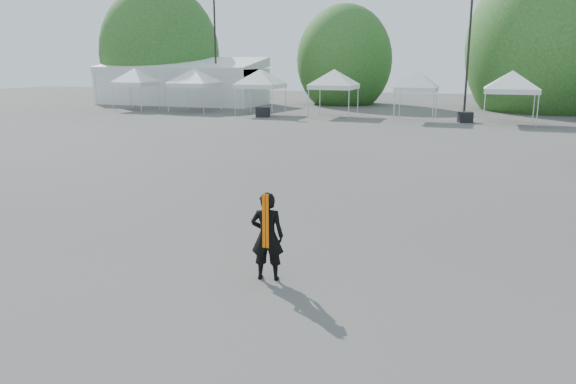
% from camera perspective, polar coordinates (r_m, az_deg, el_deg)
% --- Properties ---
extents(ground, '(120.00, 120.00, 0.00)m').
position_cam_1_polar(ground, '(12.64, -2.31, -5.04)').
color(ground, '#474442').
rests_on(ground, ground).
extents(marquee, '(15.00, 6.25, 4.23)m').
position_cam_1_polar(marquee, '(53.22, -10.74, 10.89)').
color(marquee, silver).
rests_on(marquee, ground).
extents(light_pole_west, '(0.60, 0.25, 10.30)m').
position_cam_1_polar(light_pole_west, '(50.45, -7.42, 15.21)').
color(light_pole_west, black).
rests_on(light_pole_west, ground).
extents(light_pole_east, '(0.60, 0.25, 9.80)m').
position_cam_1_polar(light_pole_east, '(43.20, 17.95, 14.70)').
color(light_pole_east, black).
rests_on(light_pole_east, ground).
extents(tree_far_w, '(4.80, 4.80, 7.30)m').
position_cam_1_polar(tree_far_w, '(57.81, -12.87, 13.51)').
color(tree_far_w, '#382314').
rests_on(tree_far_w, ground).
extents(tree_mid_w, '(4.16, 4.16, 6.33)m').
position_cam_1_polar(tree_mid_w, '(52.64, 5.74, 13.16)').
color(tree_mid_w, '#382314').
rests_on(tree_mid_w, ground).
extents(tree_mid_e, '(5.12, 5.12, 7.79)m').
position_cam_1_polar(tree_mid_e, '(50.37, 25.15, 13.05)').
color(tree_mid_e, '#382314').
rests_on(tree_mid_e, ground).
extents(tent_a, '(3.98, 3.98, 3.88)m').
position_cam_1_polar(tent_a, '(47.98, -15.31, 11.73)').
color(tent_a, silver).
rests_on(tent_a, ground).
extents(tent_b, '(4.61, 4.61, 3.88)m').
position_cam_1_polar(tent_b, '(45.35, -9.52, 11.94)').
color(tent_b, silver).
rests_on(tent_b, ground).
extents(tent_c, '(4.37, 4.37, 3.88)m').
position_cam_1_polar(tent_c, '(42.30, -2.81, 12.02)').
color(tent_c, silver).
rests_on(tent_c, ground).
extents(tent_d, '(4.41, 4.41, 3.88)m').
position_cam_1_polar(tent_d, '(41.07, 4.72, 11.96)').
color(tent_d, silver).
rests_on(tent_d, ground).
extents(tent_e, '(3.76, 3.76, 3.88)m').
position_cam_1_polar(tent_e, '(38.57, 13.00, 11.59)').
color(tent_e, silver).
rests_on(tent_e, ground).
extents(tent_f, '(4.57, 4.57, 3.88)m').
position_cam_1_polar(tent_f, '(38.47, 21.86, 10.99)').
color(tent_f, silver).
rests_on(tent_f, ground).
extents(man, '(0.67, 0.51, 1.66)m').
position_cam_1_polar(man, '(10.28, -2.12, -4.49)').
color(man, black).
rests_on(man, ground).
extents(crate_west, '(0.89, 0.70, 0.67)m').
position_cam_1_polar(crate_west, '(40.35, -2.57, 8.09)').
color(crate_west, black).
rests_on(crate_west, ground).
extents(crate_mid, '(1.06, 0.93, 0.68)m').
position_cam_1_polar(crate_mid, '(38.53, 17.55, 7.26)').
color(crate_mid, black).
rests_on(crate_mid, ground).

